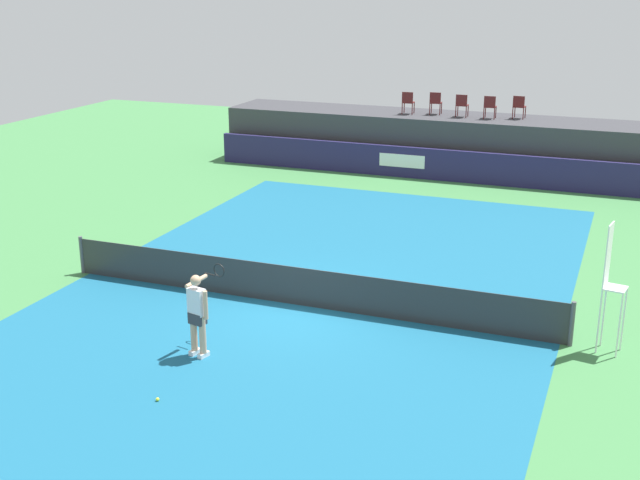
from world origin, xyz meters
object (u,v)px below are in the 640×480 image
(spectator_chair_far_left, at_px, (408,102))
(umpire_chair, at_px, (611,279))
(spectator_chair_center, at_px, (462,104))
(tennis_ball, at_px, (158,399))
(spectator_chair_far_right, at_px, (519,106))
(net_post_far, at_px, (572,324))
(spectator_chair_left, at_px, (436,102))
(spectator_chair_right, at_px, (490,106))
(net_post_near, at_px, (82,255))
(tennis_player, at_px, (198,312))

(spectator_chair_far_left, bearing_deg, umpire_chair, -60.62)
(spectator_chair_center, bearing_deg, umpire_chair, -67.28)
(tennis_ball, bearing_deg, spectator_chair_far_right, 80.78)
(spectator_chair_center, bearing_deg, spectator_chair_far_right, 11.38)
(umpire_chair, xyz_separation_m, tennis_ball, (-7.54, -5.26, -1.55))
(tennis_ball, bearing_deg, net_post_far, 37.31)
(spectator_chair_left, xyz_separation_m, net_post_far, (6.74, -15.32, -2.19))
(spectator_chair_right, height_order, net_post_near, spectator_chair_right)
(spectator_chair_far_right, bearing_deg, spectator_chair_left, -177.04)
(spectator_chair_far_left, distance_m, net_post_near, 15.87)
(spectator_chair_left, bearing_deg, umpire_chair, -64.18)
(spectator_chair_far_right, relative_size, umpire_chair, 0.32)
(tennis_player, bearing_deg, umpire_chair, 22.79)
(net_post_near, bearing_deg, spectator_chair_right, 62.47)
(net_post_near, bearing_deg, spectator_chair_center, 65.82)
(spectator_chair_center, bearing_deg, tennis_player, -94.57)
(spectator_chair_right, distance_m, net_post_far, 15.88)
(spectator_chair_left, bearing_deg, tennis_player, -91.11)
(spectator_chair_far_left, relative_size, tennis_ball, 13.06)
(umpire_chair, bearing_deg, tennis_ball, -145.09)
(spectator_chair_far_left, height_order, spectator_chair_far_right, same)
(spectator_chair_left, relative_size, tennis_player, 0.50)
(spectator_chair_left, xyz_separation_m, spectator_chair_far_right, (3.23, 0.17, 0.00))
(net_post_near, xyz_separation_m, tennis_ball, (5.52, -5.24, -0.46))
(spectator_chair_far_left, height_order, spectator_chair_right, same)
(net_post_near, bearing_deg, spectator_chair_far_right, 60.15)
(spectator_chair_right, bearing_deg, umpire_chair, -70.88)
(umpire_chair, distance_m, net_post_near, 13.10)
(spectator_chair_far_left, bearing_deg, spectator_chair_center, 1.04)
(spectator_chair_right, bearing_deg, tennis_ball, -96.54)
(umpire_chair, xyz_separation_m, tennis_player, (-7.76, -3.26, -0.63))
(spectator_chair_right, bearing_deg, spectator_chair_far_right, 22.64)
(umpire_chair, height_order, tennis_ball, umpire_chair)
(umpire_chair, distance_m, tennis_ball, 9.32)
(spectator_chair_far_left, relative_size, net_post_near, 0.89)
(spectator_chair_right, height_order, spectator_chair_far_right, same)
(spectator_chair_right, relative_size, tennis_ball, 13.06)
(tennis_player, relative_size, tennis_ball, 26.03)
(tennis_player, height_order, tennis_ball, tennis_player)
(spectator_chair_left, relative_size, spectator_chair_right, 1.00)
(spectator_chair_left, xyz_separation_m, umpire_chair, (7.40, -15.30, -1.11))
(spectator_chair_far_right, height_order, tennis_ball, spectator_chair_far_right)
(net_post_far, bearing_deg, spectator_chair_center, 110.53)
(net_post_near, height_order, tennis_ball, net_post_near)
(spectator_chair_far_left, distance_m, spectator_chair_right, 3.23)
(spectator_chair_left, xyz_separation_m, tennis_player, (-0.36, -18.56, -1.73))
(spectator_chair_far_left, distance_m, spectator_chair_center, 2.15)
(umpire_chair, height_order, net_post_far, umpire_chair)
(spectator_chair_far_left, relative_size, tennis_player, 0.50)
(spectator_chair_far_left, height_order, tennis_player, spectator_chair_far_left)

